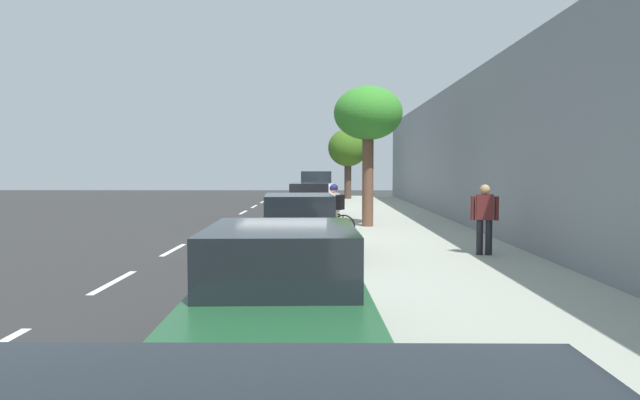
{
  "coord_description": "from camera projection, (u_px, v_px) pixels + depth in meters",
  "views": [
    {
      "loc": [
        1.22,
        -16.46,
        2.14
      ],
      "look_at": [
        1.06,
        0.13,
        1.2
      ],
      "focal_mm": 31.95,
      "sensor_mm": 36.0,
      "label": 1
    }
  ],
  "objects": [
    {
      "name": "ground",
      "position": [
        284.0,
        241.0,
        16.57
      ],
      "size": [
        76.32,
        76.32,
        0.0
      ],
      "primitive_type": "plane",
      "color": "#2C2C2C"
    },
    {
      "name": "sidewalk",
      "position": [
        417.0,
        239.0,
        16.53
      ],
      "size": [
        4.15,
        47.7,
        0.17
      ],
      "primitive_type": "cube",
      "color": "#A2A698",
      "rests_on": "ground"
    },
    {
      "name": "curb_edge",
      "position": [
        343.0,
        239.0,
        16.55
      ],
      "size": [
        0.16,
        47.7,
        0.17
      ],
      "primitive_type": "cube",
      "color": "gray",
      "rests_on": "ground"
    },
    {
      "name": "lane_stripe_centre",
      "position": [
        192.0,
        240.0,
        16.94
      ],
      "size": [
        0.14,
        48.4,
        0.01
      ],
      "color": "white",
      "rests_on": "ground"
    },
    {
      "name": "lane_stripe_bike_edge",
      "position": [
        293.0,
        241.0,
        16.57
      ],
      "size": [
        0.12,
        47.7,
        0.01
      ],
      "primitive_type": "cube",
      "color": "white",
      "rests_on": "ground"
    },
    {
      "name": "building_facade",
      "position": [
        499.0,
        151.0,
        16.36
      ],
      "size": [
        0.5,
        47.7,
        5.28
      ],
      "primitive_type": "cube",
      "color": "gray",
      "rests_on": "ground"
    },
    {
      "name": "parked_sedan_green_second",
      "position": [
        281.0,
        298.0,
        6.07
      ],
      "size": [
        1.95,
        4.46,
        1.52
      ],
      "color": "#1E512D",
      "rests_on": "ground"
    },
    {
      "name": "parked_sedan_black_mid",
      "position": [
        299.0,
        227.0,
        13.26
      ],
      "size": [
        2.07,
        4.51,
        1.52
      ],
      "color": "black",
      "rests_on": "ground"
    },
    {
      "name": "parked_sedan_red_far",
      "position": [
        310.0,
        202.0,
        23.34
      ],
      "size": [
        1.86,
        4.41,
        1.52
      ],
      "color": "maroon",
      "rests_on": "ground"
    },
    {
      "name": "parked_pickup_white_farthest",
      "position": [
        316.0,
        190.0,
        32.17
      ],
      "size": [
        2.2,
        5.38,
        1.95
      ],
      "color": "white",
      "rests_on": "ground"
    },
    {
      "name": "bicycle_at_curb",
      "position": [
        327.0,
        225.0,
        17.51
      ],
      "size": [
        1.72,
        0.52,
        0.77
      ],
      "color": "black",
      "rests_on": "ground"
    },
    {
      "name": "cyclist_with_backpack",
      "position": [
        335.0,
        206.0,
        17.01
      ],
      "size": [
        0.51,
        0.57,
        1.66
      ],
      "color": "#C6B284",
      "rests_on": "ground"
    },
    {
      "name": "street_tree_near_cyclist",
      "position": [
        368.0,
        116.0,
        19.06
      ],
      "size": [
        2.31,
        2.31,
        4.71
      ],
      "color": "brown",
      "rests_on": "sidewalk"
    },
    {
      "name": "street_tree_mid_block",
      "position": [
        348.0,
        149.0,
        36.34
      ],
      "size": [
        2.54,
        2.54,
        4.46
      ],
      "color": "#4D3A2F",
      "rests_on": "sidewalk"
    },
    {
      "name": "pedestrian_on_phone",
      "position": [
        485.0,
        215.0,
        12.85
      ],
      "size": [
        0.61,
        0.29,
        1.6
      ],
      "color": "black",
      "rests_on": "sidewalk"
    }
  ]
}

